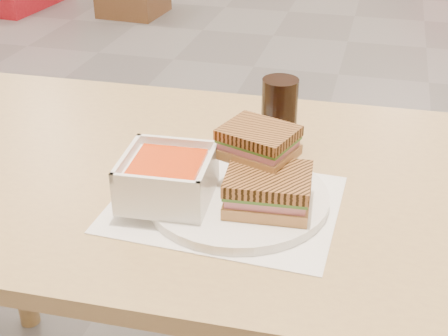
% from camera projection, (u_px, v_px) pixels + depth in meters
% --- Properties ---
extents(main_table, '(1.22, 0.74, 0.75)m').
position_uv_depth(main_table, '(171.00, 222.00, 1.12)').
color(main_table, tan).
rests_on(main_table, ground).
extents(tray_liner, '(0.35, 0.28, 0.00)m').
position_uv_depth(tray_liner, '(225.00, 204.00, 0.96)').
color(tray_liner, white).
rests_on(tray_liner, main_table).
extents(plate, '(0.28, 0.28, 0.02)m').
position_uv_depth(plate, '(238.00, 197.00, 0.96)').
color(plate, white).
rests_on(plate, tray_liner).
extents(soup_bowl, '(0.14, 0.14, 0.07)m').
position_uv_depth(soup_bowl, '(168.00, 179.00, 0.93)').
color(soup_bowl, white).
rests_on(soup_bowl, plate).
extents(panini_lower, '(0.13, 0.11, 0.06)m').
position_uv_depth(panini_lower, '(268.00, 190.00, 0.91)').
color(panini_lower, '#BD8649').
rests_on(panini_lower, plate).
extents(panini_upper, '(0.13, 0.12, 0.05)m').
position_uv_depth(panini_upper, '(259.00, 142.00, 0.94)').
color(panini_upper, '#BD8649').
rests_on(panini_upper, panini_lower).
extents(cola_glass, '(0.06, 0.06, 0.14)m').
position_uv_depth(cola_glass, '(279.00, 116.00, 1.08)').
color(cola_glass, black).
rests_on(cola_glass, main_table).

